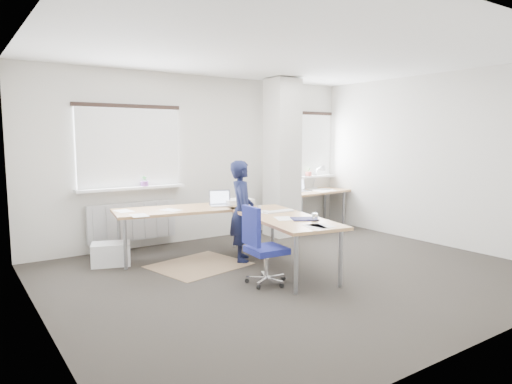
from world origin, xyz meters
TOP-DOWN VIEW (x-y plane):
  - ground at (0.00, 0.00)m, footprint 6.00×6.00m
  - room_shell at (0.18, 0.45)m, footprint 6.04×5.04m
  - floor_mat at (-0.86, 1.02)m, footprint 1.39×1.25m
  - white_crate at (-1.85, 1.74)m, footprint 0.60×0.51m
  - desk_main at (-0.38, 0.88)m, footprint 2.40×2.98m
  - desk_side at (2.25, 2.16)m, footprint 1.46×0.83m
  - task_chair at (-0.60, -0.16)m, footprint 0.52×0.52m
  - person at (-0.22, 0.91)m, footprint 0.56×0.63m

SIDE VIEW (x-z plane):
  - ground at x=0.00m, z-range 0.00..0.00m
  - floor_mat at x=-0.86m, z-range 0.00..0.01m
  - white_crate at x=-1.85m, z-range 0.00..0.31m
  - task_chair at x=-0.60m, z-range -0.21..0.75m
  - desk_side at x=2.25m, z-range 0.08..1.29m
  - desk_main at x=-0.38m, z-range 0.21..1.17m
  - person at x=-0.22m, z-range 0.00..1.44m
  - room_shell at x=0.18m, z-range 0.34..3.16m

